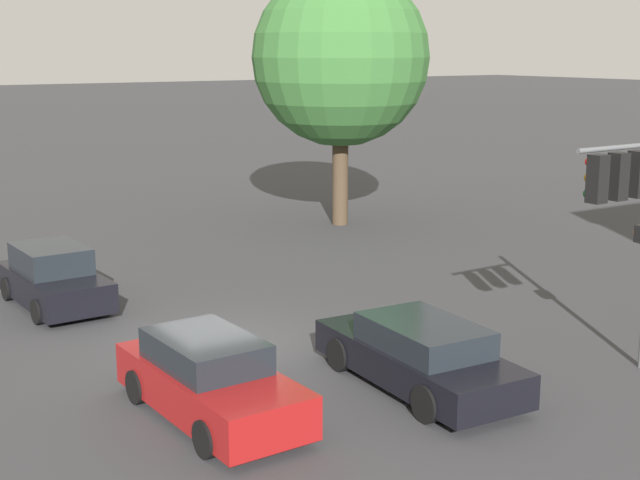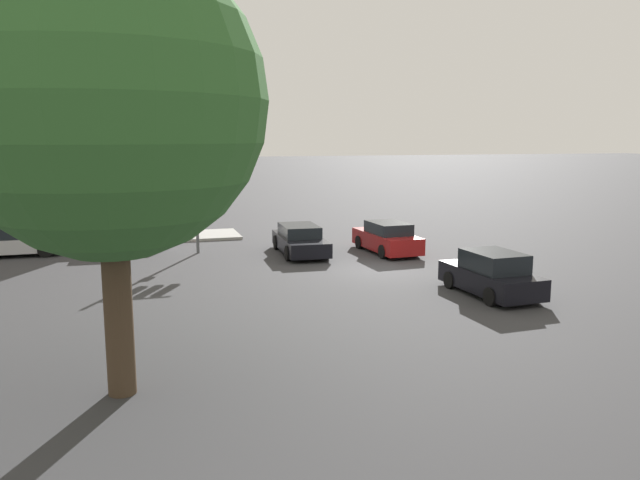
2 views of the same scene
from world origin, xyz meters
TOP-DOWN VIEW (x-y plane):
  - ground_plane at (0.00, 0.00)m, footprint 300.00×300.00m
  - street_tree at (-10.01, 9.81)m, footprint 6.39×6.39m
  - traffic_signal at (5.97, 5.78)m, footprint 0.60×2.50m
  - crossing_car_0 at (4.40, 2.07)m, footprint 4.84×2.10m
  - crossing_car_1 at (3.54, -1.93)m, footprint 4.46×1.98m
  - crossing_car_2 at (-4.91, -2.26)m, footprint 4.12×2.00m
  - parked_car_0 at (7.97, 9.96)m, footprint 1.92×3.89m
  - parked_car_1 at (7.81, 14.49)m, footprint 2.07×3.88m
  - fire_hydrant at (8.50, 8.01)m, footprint 0.22×0.22m

SIDE VIEW (x-z plane):
  - ground_plane at x=0.00m, z-range 0.00..0.00m
  - fire_hydrant at x=8.50m, z-range 0.03..0.95m
  - crossing_car_0 at x=4.40m, z-range -0.02..1.32m
  - parked_car_1 at x=7.81m, z-range -0.03..1.35m
  - crossing_car_1 at x=3.54m, z-range -0.04..1.42m
  - crossing_car_2 at x=-4.91m, z-range -0.06..1.48m
  - parked_car_0 at x=7.97m, z-range -0.05..1.51m
  - traffic_signal at x=5.97m, z-range 1.11..6.20m
  - street_tree at x=-10.01m, z-range 1.43..10.72m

